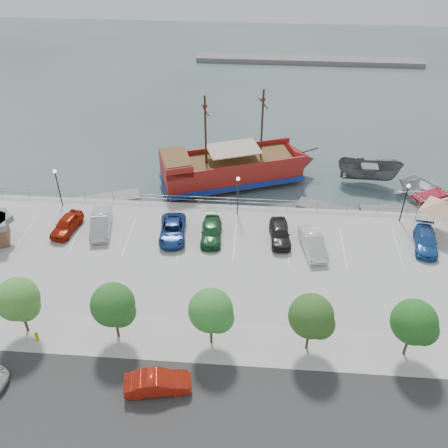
{
  "coord_description": "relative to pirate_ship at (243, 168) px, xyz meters",
  "views": [
    {
      "loc": [
        1.83,
        -34.2,
        29.24
      ],
      "look_at": [
        -1.0,
        2.0,
        2.0
      ],
      "focal_mm": 40.0,
      "sensor_mm": 36.0,
      "label": 1
    }
  ],
  "objects": [
    {
      "name": "speedboat",
      "position": [
        20.03,
        -2.7,
        -1.09
      ],
      "size": [
        8.55,
        9.44,
        1.6
      ],
      "primitive_type": "imported",
      "rotation": [
        0.0,
        0.0,
        0.5
      ],
      "color": "silver",
      "rests_on": "ground"
    },
    {
      "name": "parked_car_d",
      "position": [
        -2.39,
        -11.5,
        -0.22
      ],
      "size": [
        2.1,
        4.72,
        1.35
      ],
      "primitive_type": "imported",
      "rotation": [
        0.0,
        0.0,
        0.05
      ],
      "color": "#1D5129",
      "rests_on": "land_slab"
    },
    {
      "name": "parked_car_f",
      "position": [
        6.97,
        -12.59,
        -0.1
      ],
      "size": [
        2.64,
        5.09,
        1.6
      ],
      "primitive_type": "imported",
      "rotation": [
        0.0,
        0.0,
        0.21
      ],
      "color": "white",
      "rests_on": "land_slab"
    },
    {
      "name": "lamp_post_left",
      "position": [
        -18.16,
        -7.48,
        2.04
      ],
      "size": [
        0.36,
        0.36,
        4.28
      ],
      "color": "black",
      "rests_on": "land_slab"
    },
    {
      "name": "fire_hydrant",
      "position": [
        -14.09,
        -24.78,
        -0.47
      ],
      "size": [
        0.27,
        0.27,
        0.79
      ],
      "rotation": [
        0.0,
        0.0,
        0.09
      ],
      "color": "#E49300",
      "rests_on": "sidewalk"
    },
    {
      "name": "tree_c",
      "position": [
        -8.01,
        -24.06,
        2.4
      ],
      "size": [
        3.3,
        3.2,
        5.0
      ],
      "color": "#473321",
      "rests_on": "sidewalk"
    },
    {
      "name": "dock_east",
      "position": [
        16.44,
        -4.78,
        -1.68
      ],
      "size": [
        7.85,
        2.84,
        0.44
      ],
      "primitive_type": "cube",
      "rotation": [
        0.0,
        0.0,
        0.08
      ],
      "color": "slate",
      "rests_on": "ground"
    },
    {
      "name": "parked_car_h",
      "position": [
        17.31,
        -11.37,
        -0.21
      ],
      "size": [
        2.58,
        4.93,
        1.36
      ],
      "primitive_type": "imported",
      "rotation": [
        0.0,
        0.0,
        -0.15
      ],
      "color": "#2254A0",
      "rests_on": "land_slab"
    },
    {
      "name": "tree_f",
      "position": [
        12.99,
        -24.06,
        2.4
      ],
      "size": [
        3.3,
        3.2,
        5.0
      ],
      "color": "#473321",
      "rests_on": "sidewalk"
    },
    {
      "name": "tree_d",
      "position": [
        -1.01,
        -24.06,
        2.4
      ],
      "size": [
        3.3,
        3.2,
        5.0
      ],
      "color": "#473321",
      "rests_on": "sidewalk"
    },
    {
      "name": "pirate_ship",
      "position": [
        0.0,
        0.0,
        0.0
      ],
      "size": [
        18.23,
        10.51,
        11.32
      ],
      "rotation": [
        0.0,
        0.0,
        0.35
      ],
      "color": "maroon",
      "rests_on": "ground"
    },
    {
      "name": "parked_car_b",
      "position": [
        -13.0,
        -11.19,
        -0.08
      ],
      "size": [
        2.6,
        5.19,
        1.63
      ],
      "primitive_type": "imported",
      "rotation": [
        0.0,
        0.0,
        0.18
      ],
      "color": "#B8B8B8",
      "rests_on": "land_slab"
    },
    {
      "name": "sidewalk",
      "position": [
        -0.16,
        -23.98,
        -0.88
      ],
      "size": [
        100.0,
        4.0,
        0.05
      ],
      "primitive_type": "cube",
      "color": "#B3B3B1",
      "rests_on": "land_slab"
    },
    {
      "name": "parked_car_a",
      "position": [
        -16.24,
        -11.53,
        -0.17
      ],
      "size": [
        2.49,
        4.54,
        1.46
      ],
      "primitive_type": "imported",
      "rotation": [
        0.0,
        0.0,
        -0.18
      ],
      "color": "#9E1C09",
      "rests_on": "land_slab"
    },
    {
      "name": "street_sedan",
      "position": [
        -4.34,
        -28.31,
        -0.16
      ],
      "size": [
        4.67,
        2.35,
        1.47
      ],
      "primitive_type": "imported",
      "rotation": [
        0.0,
        0.0,
        1.76
      ],
      "color": "#B11F0F",
      "rests_on": "street"
    },
    {
      "name": "seawall_railing",
      "position": [
        -0.16,
        -6.18,
        -0.37
      ],
      "size": [
        50.0,
        0.06,
        1.0
      ],
      "color": "gray",
      "rests_on": "land_slab"
    },
    {
      "name": "far_shore",
      "position": [
        9.84,
        41.02,
        -1.5
      ],
      "size": [
        40.0,
        3.0,
        0.8
      ],
      "primitive_type": "cube",
      "color": "slate",
      "rests_on": "ground"
    },
    {
      "name": "tree_b",
      "position": [
        -15.01,
        -24.06,
        2.4
      ],
      "size": [
        3.3,
        3.2,
        5.0
      ],
      "color": "#473321",
      "rests_on": "sidewalk"
    },
    {
      "name": "dock_west",
      "position": [
        -14.4,
        -4.78,
        -1.7
      ],
      "size": [
        7.24,
        4.28,
        0.4
      ],
      "primitive_type": "cube",
      "rotation": [
        0.0,
        0.0,
        0.35
      ],
      "color": "gray",
      "rests_on": "ground"
    },
    {
      "name": "lamp_post_right",
      "position": [
        15.84,
        -7.48,
        2.04
      ],
      "size": [
        0.36,
        0.36,
        4.28
      ],
      "color": "black",
      "rests_on": "land_slab"
    },
    {
      "name": "canopy_tent",
      "position": [
        18.98,
        -8.63,
        2.48
      ],
      "size": [
        5.43,
        5.43,
        3.88
      ],
      "rotation": [
        0.0,
        0.0,
        0.19
      ],
      "color": "slate",
      "rests_on": "land_slab"
    },
    {
      "name": "parked_car_e",
      "position": [
        4.02,
        -11.33,
        -0.13
      ],
      "size": [
        2.19,
        4.64,
        1.54
      ],
      "primitive_type": "imported",
      "rotation": [
        0.0,
        0.0,
        0.08
      ],
      "color": "black",
      "rests_on": "land_slab"
    },
    {
      "name": "ground",
      "position": [
        -0.16,
        -13.98,
        -1.9
      ],
      "size": [
        160.0,
        160.0,
        0.0
      ],
      "primitive_type": "plane",
      "color": "#374B4B"
    },
    {
      "name": "lamp_post_mid",
      "position": [
        -0.16,
        -7.48,
        2.04
      ],
      "size": [
        0.36,
        0.36,
        4.28
      ],
      "color": "black",
      "rests_on": "land_slab"
    },
    {
      "name": "tree_e",
      "position": [
        5.99,
        -24.06,
        2.4
      ],
      "size": [
        3.3,
        3.2,
        5.0
      ],
      "color": "#473321",
      "rests_on": "sidewalk"
    },
    {
      "name": "parked_car_c",
      "position": [
        -6.02,
        -11.62,
        -0.19
      ],
      "size": [
        2.88,
        5.33,
        1.42
      ],
      "primitive_type": "imported",
      "rotation": [
        0.0,
        0.0,
        0.11
      ],
      "color": "navy",
      "rests_on": "land_slab"
    },
    {
      "name": "dock_mid",
      "position": [
        9.2,
        -4.78,
        -1.71
      ],
      "size": [
        6.63,
        3.84,
        0.36
      ],
      "primitive_type": "cube",
      "rotation": [
        0.0,
        0.0,
        -0.34
      ],
      "color": "slate",
      "rests_on": "ground"
    },
    {
      "name": "patrol_boat",
      "position": [
        14.08,
        0.96,
        -0.54
      ],
      "size": [
        7.33,
        3.62,
        2.72
      ],
      "primitive_type": "imported",
      "rotation": [
        0.0,
        0.0,
        1.43
      ],
      "color": "#4E5053",
      "rests_on": "ground"
    },
    {
      "name": "street",
      "position": [
        -0.16,
        -29.98,
        -0.89
      ],
      "size": [
        100.0,
        8.0,
        0.04
      ],
      "primitive_type": "cube",
      "color": "#353535",
      "rests_on": "land_slab"
    }
  ]
}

